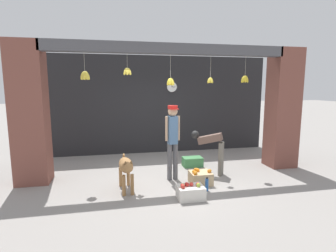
% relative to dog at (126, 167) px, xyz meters
% --- Properties ---
extents(ground_plane, '(60.00, 60.00, 0.00)m').
position_rel_dog_xyz_m(ground_plane, '(1.08, 0.64, -0.51)').
color(ground_plane, gray).
extents(shop_back_wall, '(7.46, 0.12, 3.10)m').
position_rel_dog_xyz_m(shop_back_wall, '(1.08, 3.13, 1.04)').
color(shop_back_wall, '#232326').
rests_on(shop_back_wall, ground_plane).
extents(shop_pillar_left, '(0.70, 0.60, 3.10)m').
position_rel_dog_xyz_m(shop_pillar_left, '(-2.00, 0.94, 1.04)').
color(shop_pillar_left, brown).
rests_on(shop_pillar_left, ground_plane).
extents(shop_pillar_right, '(0.70, 0.60, 3.10)m').
position_rel_dog_xyz_m(shop_pillar_right, '(4.16, 0.94, 1.04)').
color(shop_pillar_right, brown).
rests_on(shop_pillar_right, ground_plane).
extents(storefront_awning, '(5.56, 0.29, 0.95)m').
position_rel_dog_xyz_m(storefront_awning, '(1.07, 0.76, 2.42)').
color(storefront_awning, '#4C4C51').
extents(dog, '(0.34, 1.00, 0.74)m').
position_rel_dog_xyz_m(dog, '(0.00, 0.00, 0.00)').
color(dog, '#9E7042').
rests_on(dog, ground_plane).
extents(shopkeeper, '(0.34, 0.29, 1.72)m').
position_rel_dog_xyz_m(shopkeeper, '(1.08, 0.48, 0.51)').
color(shopkeeper, '#56565B').
rests_on(shopkeeper, ground_plane).
extents(worker_stooping, '(0.74, 0.56, 1.06)m').
position_rel_dog_xyz_m(worker_stooping, '(2.10, 0.66, 0.19)').
color(worker_stooping, '#6B665B').
rests_on(worker_stooping, ground_plane).
extents(fruit_crate_oranges, '(0.46, 0.43, 0.34)m').
position_rel_dog_xyz_m(fruit_crate_oranges, '(1.62, 0.08, -0.37)').
color(fruit_crate_oranges, tan).
rests_on(fruit_crate_oranges, ground_plane).
extents(fruit_crate_apples, '(0.50, 0.38, 0.32)m').
position_rel_dog_xyz_m(fruit_crate_apples, '(1.18, -0.62, -0.38)').
color(fruit_crate_apples, silver).
rests_on(fruit_crate_apples, ground_plane).
extents(produce_box_green, '(0.52, 0.33, 0.25)m').
position_rel_dog_xyz_m(produce_box_green, '(1.83, 1.35, -0.39)').
color(produce_box_green, '#42844C').
rests_on(produce_box_green, ground_plane).
extents(water_bottle, '(0.07, 0.07, 0.28)m').
position_rel_dog_xyz_m(water_bottle, '(1.63, -0.31, -0.38)').
color(water_bottle, '#2D60AD').
rests_on(water_bottle, ground_plane).
extents(wall_clock, '(0.34, 0.03, 0.34)m').
position_rel_dog_xyz_m(wall_clock, '(1.63, 3.05, 1.61)').
color(wall_clock, black).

